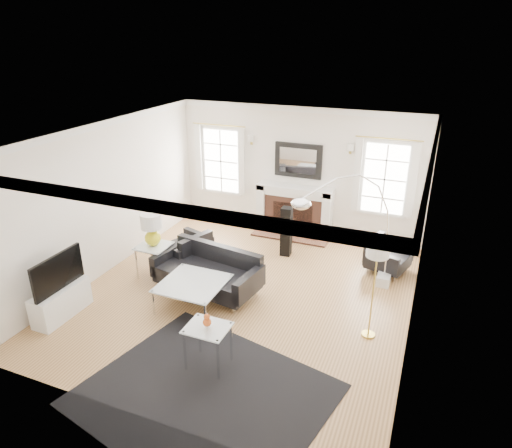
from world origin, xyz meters
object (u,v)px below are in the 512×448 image
at_px(sofa, 209,272).
at_px(armchair_right, 386,257).
at_px(armchair_left, 186,251).
at_px(arc_floor_lamp, 347,229).
at_px(gourd_lamp, 152,227).
at_px(fireplace, 294,211).
at_px(coffee_table, 193,284).

xyz_separation_m(sofa, armchair_right, (2.79, 1.86, -0.04)).
relative_size(armchair_left, arc_floor_lamp, 0.49).
relative_size(sofa, gourd_lamp, 3.21).
relative_size(armchair_right, arc_floor_lamp, 0.43).
bearing_deg(sofa, gourd_lamp, 176.77).
bearing_deg(fireplace, coffee_table, -100.22).
distance_m(armchair_left, arc_floor_lamp, 3.12).
height_order(armchair_left, gourd_lamp, gourd_lamp).
relative_size(fireplace, coffee_table, 1.67).
xyz_separation_m(sofa, arc_floor_lamp, (2.19, 0.80, 0.86)).
xyz_separation_m(fireplace, gourd_lamp, (-1.80, -2.81, 0.43)).
bearing_deg(armchair_left, arc_floor_lamp, 4.02).
height_order(sofa, gourd_lamp, gourd_lamp).
bearing_deg(arc_floor_lamp, gourd_lamp, -167.67).
height_order(sofa, armchair_left, sofa).
xyz_separation_m(armchair_left, arc_floor_lamp, (2.99, 0.21, 0.86)).
bearing_deg(gourd_lamp, armchair_left, 55.16).
relative_size(fireplace, armchair_left, 1.56).
bearing_deg(armchair_left, fireplace, 57.77).
relative_size(sofa, armchair_left, 1.83).
height_order(fireplace, gourd_lamp, gourd_lamp).
relative_size(fireplace, sofa, 0.85).
distance_m(armchair_right, arc_floor_lamp, 1.51).
relative_size(coffee_table, gourd_lamp, 1.64).
xyz_separation_m(armchair_left, armchair_right, (3.59, 1.27, -0.04)).
relative_size(gourd_lamp, arc_floor_lamp, 0.28).
relative_size(fireplace, armchair_right, 1.80).
height_order(gourd_lamp, arc_floor_lamp, arc_floor_lamp).
bearing_deg(sofa, arc_floor_lamp, 20.04).
distance_m(coffee_table, arc_floor_lamp, 2.70).
relative_size(armchair_left, coffee_table, 1.07).
bearing_deg(fireplace, armchair_right, -25.31).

